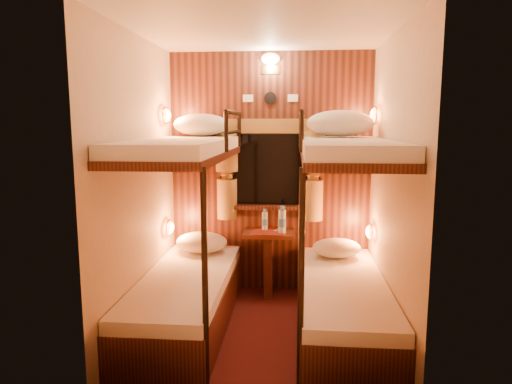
# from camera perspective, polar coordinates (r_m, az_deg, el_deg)

# --- Properties ---
(floor) EXTENTS (2.10, 2.10, 0.00)m
(floor) POSITION_cam_1_polar(r_m,az_deg,el_deg) (3.93, 0.78, -17.15)
(floor) COLOR #3B1010
(floor) RESTS_ON ground
(ceiling) EXTENTS (2.10, 2.10, 0.00)m
(ceiling) POSITION_cam_1_polar(r_m,az_deg,el_deg) (3.61, 0.87, 19.66)
(ceiling) COLOR silver
(ceiling) RESTS_ON wall_back
(wall_back) EXTENTS (2.40, 0.00, 2.40)m
(wall_back) POSITION_cam_1_polar(r_m,az_deg,el_deg) (4.62, 1.78, 2.29)
(wall_back) COLOR #C6B293
(wall_back) RESTS_ON floor
(wall_front) EXTENTS (2.40, 0.00, 2.40)m
(wall_front) POSITION_cam_1_polar(r_m,az_deg,el_deg) (2.55, -0.92, -2.93)
(wall_front) COLOR #C6B293
(wall_front) RESTS_ON floor
(wall_left) EXTENTS (0.00, 2.40, 2.40)m
(wall_left) POSITION_cam_1_polar(r_m,az_deg,el_deg) (3.78, -14.46, 0.61)
(wall_left) COLOR #C6B293
(wall_left) RESTS_ON floor
(wall_right) EXTENTS (0.00, 2.40, 2.40)m
(wall_right) POSITION_cam_1_polar(r_m,az_deg,el_deg) (3.64, 16.71, 0.22)
(wall_right) COLOR #C6B293
(wall_right) RESTS_ON floor
(back_panel) EXTENTS (2.00, 0.03, 2.40)m
(back_panel) POSITION_cam_1_polar(r_m,az_deg,el_deg) (4.60, 1.77, 2.27)
(back_panel) COLOR black
(back_panel) RESTS_ON floor
(bunk_left) EXTENTS (0.72, 1.90, 1.82)m
(bunk_left) POSITION_cam_1_polar(r_m,az_deg,el_deg) (3.89, -8.80, -8.71)
(bunk_left) COLOR black
(bunk_left) RESTS_ON floor
(bunk_right) EXTENTS (0.72, 1.90, 1.82)m
(bunk_right) POSITION_cam_1_polar(r_m,az_deg,el_deg) (3.80, 10.80, -9.17)
(bunk_right) COLOR black
(bunk_right) RESTS_ON floor
(window) EXTENTS (1.00, 0.12, 0.79)m
(window) POSITION_cam_1_polar(r_m,az_deg,el_deg) (4.57, 1.75, 1.99)
(window) COLOR black
(window) RESTS_ON back_panel
(curtains) EXTENTS (1.10, 0.22, 1.00)m
(curtains) POSITION_cam_1_polar(r_m,az_deg,el_deg) (4.53, 1.73, 2.98)
(curtains) COLOR olive
(curtains) RESTS_ON back_panel
(back_fixtures) EXTENTS (0.54, 0.09, 0.48)m
(back_fixtures) POSITION_cam_1_polar(r_m,az_deg,el_deg) (4.57, 1.81, 15.37)
(back_fixtures) COLOR black
(back_fixtures) RESTS_ON back_panel
(reading_lamps) EXTENTS (2.00, 0.20, 1.25)m
(reading_lamps) POSITION_cam_1_polar(r_m,az_deg,el_deg) (4.26, 1.52, 2.30)
(reading_lamps) COLOR orange
(reading_lamps) RESTS_ON wall_left
(table) EXTENTS (0.50, 0.34, 0.66)m
(table) POSITION_cam_1_polar(r_m,az_deg,el_deg) (4.58, 1.59, -7.81)
(table) COLOR #4E1B11
(table) RESTS_ON floor
(bottle_left) EXTENTS (0.06, 0.06, 0.21)m
(bottle_left) POSITION_cam_1_polar(r_m,az_deg,el_deg) (4.55, 1.10, -3.63)
(bottle_left) COLOR #99BFE5
(bottle_left) RESTS_ON table
(bottle_right) EXTENTS (0.08, 0.08, 0.27)m
(bottle_right) POSITION_cam_1_polar(r_m,az_deg,el_deg) (4.44, 3.29, -3.68)
(bottle_right) COLOR #99BFE5
(bottle_right) RESTS_ON table
(sachet_a) EXTENTS (0.09, 0.08, 0.01)m
(sachet_a) POSITION_cam_1_polar(r_m,az_deg,el_deg) (4.53, 2.74, -4.86)
(sachet_a) COLOR silver
(sachet_a) RESTS_ON table
(sachet_b) EXTENTS (0.10, 0.09, 0.01)m
(sachet_b) POSITION_cam_1_polar(r_m,az_deg,el_deg) (4.60, 3.05, -4.66)
(sachet_b) COLOR silver
(sachet_b) RESTS_ON table
(pillow_lower_left) EXTENTS (0.50, 0.36, 0.20)m
(pillow_lower_left) POSITION_cam_1_polar(r_m,az_deg,el_deg) (4.51, -6.81, -6.25)
(pillow_lower_left) COLOR silver
(pillow_lower_left) RESTS_ON bunk_left
(pillow_lower_right) EXTENTS (0.45, 0.32, 0.18)m
(pillow_lower_right) POSITION_cam_1_polar(r_m,az_deg,el_deg) (4.38, 10.03, -6.91)
(pillow_lower_right) COLOR silver
(pillow_lower_right) RESTS_ON bunk_right
(pillow_upper_left) EXTENTS (0.54, 0.38, 0.21)m
(pillow_upper_left) POSITION_cam_1_polar(r_m,az_deg,el_deg) (4.44, -6.87, 8.35)
(pillow_upper_left) COLOR silver
(pillow_upper_left) RESTS_ON bunk_left
(pillow_upper_right) EXTENTS (0.60, 0.43, 0.24)m
(pillow_upper_right) POSITION_cam_1_polar(r_m,az_deg,el_deg) (4.21, 10.47, 8.45)
(pillow_upper_right) COLOR silver
(pillow_upper_right) RESTS_ON bunk_right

